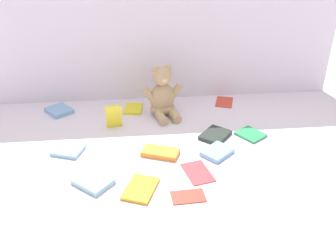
% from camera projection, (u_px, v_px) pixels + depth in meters
% --- Properties ---
extents(ground_plane, '(3.20, 3.20, 0.00)m').
position_uv_depth(ground_plane, '(165.00, 135.00, 1.55)').
color(ground_plane, silver).
extents(backdrop_drape, '(1.71, 0.03, 0.68)m').
position_uv_depth(backdrop_drape, '(157.00, 29.00, 1.72)').
color(backdrop_drape, silver).
rests_on(backdrop_drape, ground_plane).
extents(teddy_bear, '(0.19, 0.19, 0.23)m').
position_uv_depth(teddy_bear, '(163.00, 97.00, 1.68)').
color(teddy_bear, tan).
rests_on(teddy_bear, ground_plane).
extents(book_case_0, '(0.11, 0.15, 0.01)m').
position_uv_depth(book_case_0, '(198.00, 172.00, 1.32)').
color(book_case_0, '#D33C42').
rests_on(book_case_0, ground_plane).
extents(book_case_1, '(0.13, 0.12, 0.02)m').
position_uv_depth(book_case_1, '(68.00, 150.00, 1.44)').
color(book_case_1, '#7EB8E3').
rests_on(book_case_1, ground_plane).
extents(book_case_2, '(0.15, 0.15, 0.02)m').
position_uv_depth(book_case_2, '(93.00, 181.00, 1.27)').
color(book_case_2, '#85BEDA').
rests_on(book_case_2, ground_plane).
extents(book_case_3, '(0.15, 0.15, 0.02)m').
position_uv_depth(book_case_3, '(215.00, 135.00, 1.54)').
color(book_case_3, '#242D28').
rests_on(book_case_3, ground_plane).
extents(book_case_4, '(0.13, 0.14, 0.01)m').
position_uv_depth(book_case_4, '(251.00, 134.00, 1.55)').
color(book_case_4, '#298950').
rests_on(book_case_4, ground_plane).
extents(book_case_5, '(0.11, 0.14, 0.01)m').
position_uv_depth(book_case_5, '(224.00, 102.00, 1.82)').
color(book_case_5, '#CA3D2C').
rests_on(book_case_5, ground_plane).
extents(book_case_6, '(0.11, 0.07, 0.01)m').
position_uv_depth(book_case_6, '(188.00, 196.00, 1.21)').
color(book_case_6, '#C53C2F').
rests_on(book_case_6, ground_plane).
extents(book_case_7, '(0.15, 0.12, 0.02)m').
position_uv_depth(book_case_7, '(160.00, 152.00, 1.42)').
color(book_case_7, orange).
rests_on(book_case_7, ground_plane).
extents(book_case_8, '(0.14, 0.14, 0.02)m').
position_uv_depth(book_case_8, '(217.00, 152.00, 1.42)').
color(book_case_8, '#78B0E6').
rests_on(book_case_8, ground_plane).
extents(book_case_9, '(0.14, 0.16, 0.01)m').
position_uv_depth(book_case_9, '(141.00, 189.00, 1.24)').
color(book_case_9, gold).
rests_on(book_case_9, ground_plane).
extents(book_case_10, '(0.14, 0.14, 0.02)m').
position_uv_depth(book_case_10, '(59.00, 111.00, 1.73)').
color(book_case_10, '#76A7DB').
rests_on(book_case_10, ground_plane).
extents(book_case_11, '(0.09, 0.12, 0.01)m').
position_uv_depth(book_case_11, '(133.00, 109.00, 1.75)').
color(book_case_11, yellow).
rests_on(book_case_11, ground_plane).
extents(book_case_12, '(0.07, 0.03, 0.10)m').
position_uv_depth(book_case_12, '(114.00, 116.00, 1.59)').
color(book_case_12, yellow).
rests_on(book_case_12, ground_plane).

